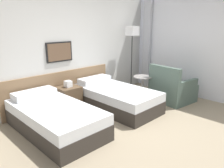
{
  "coord_description": "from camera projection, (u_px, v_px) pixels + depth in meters",
  "views": [
    {
      "loc": [
        -2.96,
        -2.14,
        1.89
      ],
      "look_at": [
        0.24,
        1.07,
        0.62
      ],
      "focal_mm": 35.0,
      "sensor_mm": 36.0,
      "label": 1
    }
  ],
  "objects": [
    {
      "name": "floor_lamp",
      "position": [
        132.0,
        35.0,
        5.95
      ],
      "size": [
        0.28,
        0.28,
        1.81
      ],
      "color": "black",
      "rests_on": "ground_plane"
    },
    {
      "name": "ground_plane",
      "position": [
        144.0,
        131.0,
        3.98
      ],
      "size": [
        16.0,
        16.0,
        0.0
      ],
      "primitive_type": "plane",
      "color": "gray"
    },
    {
      "name": "wall_window",
      "position": [
        212.0,
        47.0,
        5.29
      ],
      "size": [
        0.21,
        4.65,
        2.7
      ],
      "color": "white",
      "rests_on": "ground_plane"
    },
    {
      "name": "nightstand",
      "position": [
        69.0,
        98.0,
        4.93
      ],
      "size": [
        0.48,
        0.44,
        0.66
      ],
      "color": "brown",
      "rests_on": "ground_plane"
    },
    {
      "name": "bed_near_window",
      "position": [
        115.0,
        98.0,
        4.98
      ],
      "size": [
        1.03,
        1.96,
        0.6
      ],
      "color": "#332D28",
      "rests_on": "ground_plane"
    },
    {
      "name": "wall_headboard",
      "position": [
        71.0,
        49.0,
        5.1
      ],
      "size": [
        10.0,
        0.1,
        2.7
      ],
      "color": "silver",
      "rests_on": "ground_plane"
    },
    {
      "name": "armchair",
      "position": [
        172.0,
        90.0,
        5.43
      ],
      "size": [
        0.95,
        0.98,
        0.92
      ],
      "rotation": [
        0.0,
        0.0,
        1.45
      ],
      "color": "#4C6056",
      "rests_on": "ground_plane"
    },
    {
      "name": "bed_near_door",
      "position": [
        54.0,
        118.0,
        3.92
      ],
      "size": [
        1.03,
        1.96,
        0.6
      ],
      "color": "#332D28",
      "rests_on": "ground_plane"
    },
    {
      "name": "side_table",
      "position": [
        143.0,
        83.0,
        5.56
      ],
      "size": [
        0.48,
        0.48,
        0.59
      ],
      "color": "gray",
      "rests_on": "ground_plane"
    }
  ]
}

